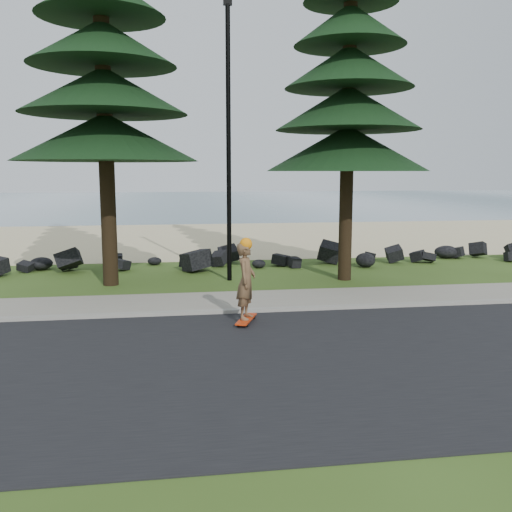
{
  "coord_description": "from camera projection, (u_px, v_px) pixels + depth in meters",
  "views": [
    {
      "loc": [
        -1.73,
        -13.8,
        3.28
      ],
      "look_at": [
        0.34,
        0.0,
        1.21
      ],
      "focal_mm": 40.0,
      "sensor_mm": 36.0,
      "label": 1
    }
  ],
  "objects": [
    {
      "name": "ground",
      "position": [
        243.0,
        304.0,
        14.23
      ],
      "size": [
        160.0,
        160.0,
        0.0
      ],
      "primitive_type": "plane",
      "color": "#324A17",
      "rests_on": "ground"
    },
    {
      "name": "road",
      "position": [
        275.0,
        363.0,
        9.83
      ],
      "size": [
        160.0,
        7.0,
        0.02
      ],
      "primitive_type": "cube",
      "color": "black",
      "rests_on": "ground"
    },
    {
      "name": "kerb",
      "position": [
        247.0,
        311.0,
        13.34
      ],
      "size": [
        160.0,
        0.2,
        0.1
      ],
      "primitive_type": "cube",
      "color": "gray",
      "rests_on": "ground"
    },
    {
      "name": "sidewalk",
      "position": [
        242.0,
        301.0,
        14.42
      ],
      "size": [
        160.0,
        2.0,
        0.08
      ],
      "primitive_type": "cube",
      "color": "gray",
      "rests_on": "ground"
    },
    {
      "name": "beach_sand",
      "position": [
        206.0,
        238.0,
        28.41
      ],
      "size": [
        160.0,
        15.0,
        0.01
      ],
      "primitive_type": "cube",
      "color": "#CEBB89",
      "rests_on": "ground"
    },
    {
      "name": "ocean",
      "position": [
        186.0,
        201.0,
        64.12
      ],
      "size": [
        160.0,
        58.0,
        0.01
      ],
      "primitive_type": "cube",
      "color": "#375C6A",
      "rests_on": "ground"
    },
    {
      "name": "seawall_boulders",
      "position": [
        222.0,
        267.0,
        19.71
      ],
      "size": [
        60.0,
        2.4,
        1.1
      ],
      "primitive_type": null,
      "color": "black",
      "rests_on": "ground"
    },
    {
      "name": "pine_right",
      "position": [
        351.0,
        4.0,
        16.3
      ],
      "size": [
        4.8,
        4.8,
        12.72
      ],
      "color": "black",
      "rests_on": "ground"
    },
    {
      "name": "lamp_post",
      "position": [
        229.0,
        142.0,
        16.75
      ],
      "size": [
        0.25,
        0.14,
        8.14
      ],
      "color": "black",
      "rests_on": "ground"
    },
    {
      "name": "skateboarder",
      "position": [
        246.0,
        281.0,
        12.28
      ],
      "size": [
        0.59,
        1.02,
        1.86
      ],
      "rotation": [
        0.0,
        0.0,
        1.2
      ],
      "color": "red",
      "rests_on": "ground"
    }
  ]
}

